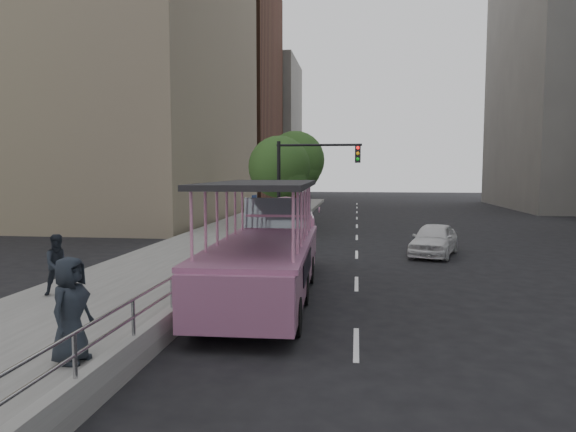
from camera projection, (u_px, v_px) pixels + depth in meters
The scene contains 14 objects.
ground at pixel (317, 316), 13.15m from camera, with size 160.00×160.00×0.00m, color black.
sidewalk at pixel (210, 248), 23.77m from camera, with size 5.50×80.00×0.30m, color #9E9D98.
kerb_wall at pixel (219, 279), 15.50m from camera, with size 0.24×30.00×0.36m, color #ACACA7.
guardrail at pixel (219, 257), 15.44m from camera, with size 0.07×22.00×0.71m.
duck_boat at pixel (269, 252), 15.51m from camera, with size 2.88×10.39×3.42m.
car at pixel (434, 239), 22.67m from camera, with size 1.68×4.17×1.42m, color white.
pedestrian_mid at pixel (59, 264), 14.19m from camera, with size 0.82×0.64×1.68m, color #222932.
pedestrian_far at pixel (71, 310), 9.13m from camera, with size 0.94×0.61×1.92m, color #222932.
parking_sign at pixel (254, 221), 20.12m from camera, with size 0.09×0.63×2.79m.
traffic_signal at pixel (303, 176), 25.41m from camera, with size 4.20×0.32×5.20m.
street_tree_near at pixel (281, 169), 28.98m from camera, with size 3.52×3.52×5.72m.
street_tree_far at pixel (297, 162), 34.83m from camera, with size 3.97×3.97×6.45m.
midrise_brick at pixel (199, 94), 61.80m from camera, with size 18.00×16.00×26.00m, color brown.
midrise_stone_b at pixel (245, 130), 77.59m from camera, with size 16.00×14.00×20.00m, color gray.
Camera 1 is at (0.98, -12.86, 3.72)m, focal length 32.00 mm.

